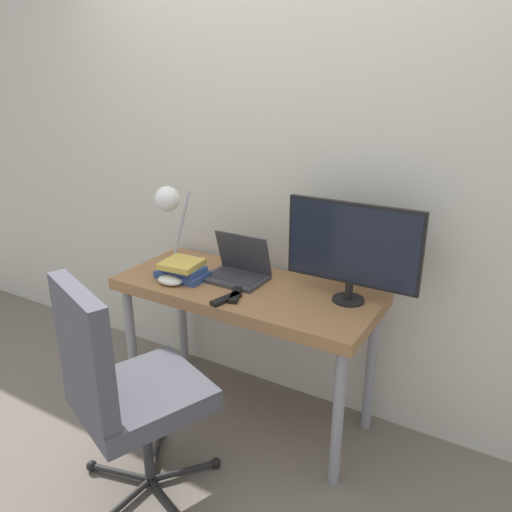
% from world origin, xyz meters
% --- Properties ---
extents(ground_plane, '(12.00, 12.00, 0.00)m').
position_xyz_m(ground_plane, '(0.00, 0.00, 0.00)').
color(ground_plane, '#70665B').
extents(wall_back, '(8.00, 0.05, 2.60)m').
position_xyz_m(wall_back, '(0.00, 0.63, 1.30)').
color(wall_back, beige).
rests_on(wall_back, ground_plane).
extents(desk, '(1.32, 0.56, 0.76)m').
position_xyz_m(desk, '(0.00, 0.28, 0.68)').
color(desk, '#996B42').
rests_on(desk, ground_plane).
extents(laptop, '(0.30, 0.22, 0.23)m').
position_xyz_m(laptop, '(-0.08, 0.34, 0.81)').
color(laptop, '#38383D').
rests_on(laptop, desk).
extents(monitor, '(0.62, 0.15, 0.47)m').
position_xyz_m(monitor, '(0.50, 0.38, 1.02)').
color(monitor, black).
rests_on(monitor, desk).
extents(desk_lamp, '(0.13, 0.30, 0.46)m').
position_xyz_m(desk_lamp, '(-0.44, 0.26, 1.11)').
color(desk_lamp, '#4C4C51').
rests_on(desk_lamp, desk).
extents(office_chair, '(0.63, 0.65, 1.03)m').
position_xyz_m(office_chair, '(-0.14, -0.45, 0.57)').
color(office_chair, black).
rests_on(office_chair, ground_plane).
extents(book_stack, '(0.26, 0.20, 0.10)m').
position_xyz_m(book_stack, '(-0.33, 0.20, 0.81)').
color(book_stack, '#334C8C').
rests_on(book_stack, desk).
extents(tv_remote, '(0.10, 0.17, 0.02)m').
position_xyz_m(tv_remote, '(0.03, 0.14, 0.77)').
color(tv_remote, black).
rests_on(tv_remote, desk).
extents(media_remote, '(0.08, 0.17, 0.02)m').
position_xyz_m(media_remote, '(0.01, 0.08, 0.77)').
color(media_remote, black).
rests_on(media_remote, desk).
extents(game_controller, '(0.14, 0.10, 0.04)m').
position_xyz_m(game_controller, '(-0.34, 0.11, 0.78)').
color(game_controller, white).
rests_on(game_controller, desk).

